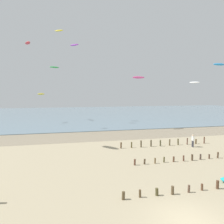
% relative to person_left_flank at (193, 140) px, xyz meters
% --- Properties ---
extents(ground_plane, '(160.00, 160.00, 0.00)m').
position_rel_person_left_flank_xyz_m(ground_plane, '(-10.26, -14.97, -0.92)').
color(ground_plane, tan).
extents(wet_sand_strip, '(120.00, 8.41, 0.01)m').
position_rel_person_left_flank_xyz_m(wet_sand_strip, '(-10.26, 10.31, -0.91)').
color(wet_sand_strip, gray).
rests_on(wet_sand_strip, ground).
extents(sea, '(160.00, 70.00, 0.10)m').
position_rel_person_left_flank_xyz_m(sea, '(-10.26, 49.52, -0.87)').
color(sea, slate).
rests_on(sea, ground).
extents(groyne_mid, '(16.61, 0.35, 0.70)m').
position_rel_person_left_flank_xyz_m(groyne_mid, '(-1.61, -5.14, -0.61)').
color(groyne_mid, brown).
rests_on(groyne_mid, ground).
extents(groyne_far, '(12.71, 0.32, 0.97)m').
position_rel_person_left_flank_xyz_m(groyne_far, '(-3.36, 1.46, -0.49)').
color(groyne_far, brown).
rests_on(groyne_far, ground).
extents(person_left_flank, '(0.24, 0.57, 1.71)m').
position_rel_person_left_flank_xyz_m(person_left_flank, '(0.00, 0.00, 0.00)').
color(person_left_flank, '#383842').
rests_on(person_left_flank, ground).
extents(kite_aloft_1, '(2.28, 1.72, 0.54)m').
position_rel_person_left_flank_xyz_m(kite_aloft_1, '(-17.54, 26.81, 20.67)').
color(kite_aloft_1, yellow).
extents(kite_aloft_2, '(2.02, 1.35, 0.45)m').
position_rel_person_left_flank_xyz_m(kite_aloft_2, '(-18.50, 18.99, 11.44)').
color(kite_aloft_2, green).
extents(kite_aloft_4, '(2.06, 3.28, 0.55)m').
position_rel_person_left_flank_xyz_m(kite_aloft_4, '(-25.46, 34.49, 19.18)').
color(kite_aloft_4, red).
extents(kite_aloft_5, '(2.43, 0.88, 0.45)m').
position_rel_person_left_flank_xyz_m(kite_aloft_5, '(9.37, 7.01, 11.28)').
color(kite_aloft_5, '#2384D1').
extents(kite_aloft_6, '(2.48, 2.31, 0.53)m').
position_rel_person_left_flank_xyz_m(kite_aloft_6, '(-13.90, 30.00, 18.30)').
color(kite_aloft_6, purple).
extents(kite_aloft_7, '(1.86, 1.68, 0.48)m').
position_rel_person_left_flank_xyz_m(kite_aloft_7, '(8.01, 11.94, 8.43)').
color(kite_aloft_7, white).
extents(kite_aloft_8, '(2.62, 1.04, 0.60)m').
position_rel_person_left_flank_xyz_m(kite_aloft_8, '(-2.25, 15.41, 9.46)').
color(kite_aloft_8, '#E54C99').
extents(kite_aloft_9, '(1.91, 2.50, 0.40)m').
position_rel_person_left_flank_xyz_m(kite_aloft_9, '(-22.03, 28.65, 6.12)').
color(kite_aloft_9, yellow).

